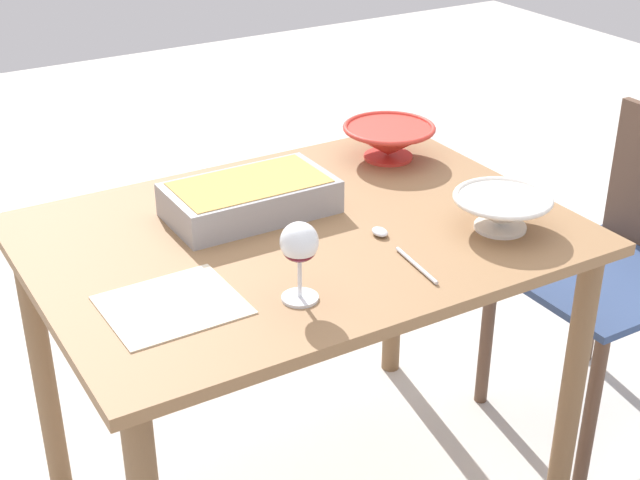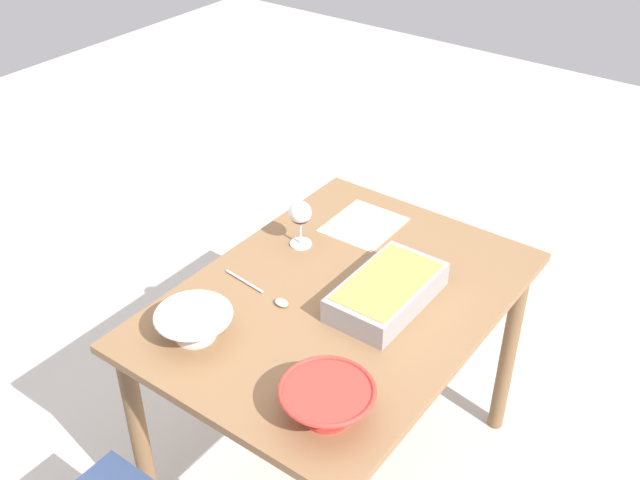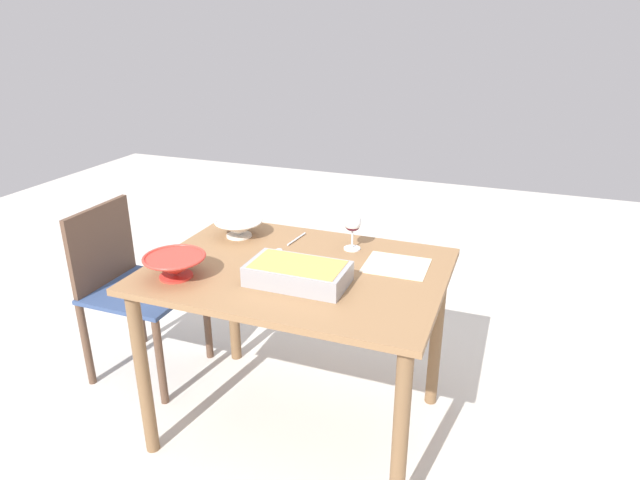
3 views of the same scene
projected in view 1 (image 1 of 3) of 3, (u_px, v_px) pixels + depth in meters
The scene contains 8 objects.
dining_table at pixel (301, 274), 1.96m from camera, with size 1.11×0.81×0.74m.
chair at pixel (628, 261), 2.37m from camera, with size 0.45×0.42×0.83m.
wine_glass at pixel (299, 247), 1.61m from camera, with size 0.07×0.07×0.15m.
casserole_dish at pixel (250, 196), 1.96m from camera, with size 0.36×0.20×0.08m.
mixing_bowl at pixel (389, 140), 2.24m from camera, with size 0.23×0.23×0.09m.
small_bowl at pixel (502, 210), 1.90m from camera, with size 0.21×0.21×0.08m.
serving_spoon at pixel (392, 243), 1.84m from camera, with size 0.05×0.25×0.01m.
napkin at pixel (172, 305), 1.64m from camera, with size 0.24×0.21×0.00m, color beige.
Camera 1 is at (-0.84, -1.49, 1.60)m, focal length 51.23 mm.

